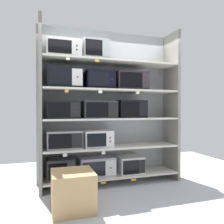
# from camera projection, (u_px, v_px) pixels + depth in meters

# --- Properties ---
(ground) EXTENTS (6.26, 6.00, 0.02)m
(ground) POSITION_uv_depth(u_px,v_px,m) (136.00, 209.00, 2.82)
(ground) COLOR #B2B7BC
(back_panel) EXTENTS (2.46, 0.04, 2.67)m
(back_panel) POSITION_uv_depth(u_px,v_px,m) (107.00, 105.00, 4.02)
(back_panel) COLOR #9EA3A8
(back_panel) RESTS_ON ground
(upright_left) EXTENTS (0.05, 0.51, 2.67)m
(upright_left) POSITION_uv_depth(u_px,v_px,m) (40.00, 105.00, 3.41)
(upright_left) COLOR gray
(upright_left) RESTS_ON ground
(upright_right) EXTENTS (0.05, 0.51, 2.67)m
(upright_right) POSITION_uv_depth(u_px,v_px,m) (171.00, 105.00, 4.11)
(upright_right) COLOR gray
(upright_right) RESTS_ON ground
(shelf_0) EXTENTS (2.26, 0.51, 0.03)m
(shelf_0) POSITION_uv_depth(u_px,v_px,m) (112.00, 175.00, 3.77)
(shelf_0) COLOR beige
(shelf_0) RESTS_ON ground
(microwave_0) EXTENTS (0.42, 0.35, 0.32)m
(microwave_0) POSITION_uv_depth(u_px,v_px,m) (61.00, 169.00, 3.50)
(microwave_0) COLOR #323338
(microwave_0) RESTS_ON shelf_0
(microwave_1) EXTENTS (0.58, 0.37, 0.31)m
(microwave_1) POSITION_uv_depth(u_px,v_px,m) (97.00, 166.00, 3.68)
(microwave_1) COLOR #A19BAF
(microwave_1) RESTS_ON shelf_0
(microwave_2) EXTENTS (0.42, 0.41, 0.28)m
(microwave_2) POSITION_uv_depth(u_px,v_px,m) (129.00, 164.00, 3.86)
(microwave_2) COLOR silver
(microwave_2) RESTS_ON shelf_0
(price_tag_0) EXTENTS (0.09, 0.00, 0.04)m
(price_tag_0) POSITION_uv_depth(u_px,v_px,m) (60.00, 187.00, 3.26)
(price_tag_0) COLOR white
(price_tag_1) EXTENTS (0.09, 0.00, 0.03)m
(price_tag_1) POSITION_uv_depth(u_px,v_px,m) (103.00, 183.00, 3.46)
(price_tag_1) COLOR orange
(price_tag_2) EXTENTS (0.08, 0.00, 0.04)m
(price_tag_2) POSITION_uv_depth(u_px,v_px,m) (134.00, 180.00, 3.61)
(price_tag_2) COLOR orange
(shelf_1) EXTENTS (2.26, 0.51, 0.03)m
(shelf_1) POSITION_uv_depth(u_px,v_px,m) (112.00, 147.00, 3.77)
(shelf_1) COLOR beige
(microwave_3) EXTENTS (0.55, 0.35, 0.28)m
(microwave_3) POSITION_uv_depth(u_px,v_px,m) (64.00, 140.00, 3.52)
(microwave_3) COLOR #9899A0
(microwave_3) RESTS_ON shelf_1
(microwave_4) EXTENTS (0.47, 0.37, 0.27)m
(microwave_4) POSITION_uv_depth(u_px,v_px,m) (98.00, 139.00, 3.68)
(microwave_4) COLOR silver
(microwave_4) RESTS_ON shelf_1
(price_tag_3) EXTENTS (0.06, 0.00, 0.04)m
(price_tag_3) POSITION_uv_depth(u_px,v_px,m) (65.00, 155.00, 3.27)
(price_tag_3) COLOR white
(price_tag_4) EXTENTS (0.05, 0.00, 0.05)m
(price_tag_4) POSITION_uv_depth(u_px,v_px,m) (103.00, 153.00, 3.45)
(price_tag_4) COLOR white
(shelf_2) EXTENTS (2.26, 0.51, 0.03)m
(shelf_2) POSITION_uv_depth(u_px,v_px,m) (112.00, 119.00, 3.76)
(shelf_2) COLOR beige
(microwave_5) EXTENTS (0.50, 0.39, 0.28)m
(microwave_5) POSITION_uv_depth(u_px,v_px,m) (63.00, 110.00, 3.51)
(microwave_5) COLOR black
(microwave_5) RESTS_ON shelf_2
(microwave_6) EXTENTS (0.55, 0.38, 0.28)m
(microwave_6) POSITION_uv_depth(u_px,v_px,m) (99.00, 110.00, 3.69)
(microwave_6) COLOR #2B3233
(microwave_6) RESTS_ON shelf_2
(microwave_7) EXTENTS (0.48, 0.34, 0.30)m
(microwave_7) POSITION_uv_depth(u_px,v_px,m) (131.00, 109.00, 3.86)
(microwave_7) COLOR black
(microwave_7) RESTS_ON shelf_2
(shelf_3) EXTENTS (2.26, 0.51, 0.03)m
(shelf_3) POSITION_uv_depth(u_px,v_px,m) (112.00, 91.00, 3.76)
(shelf_3) COLOR beige
(microwave_8) EXTENTS (0.54, 0.38, 0.32)m
(microwave_8) POSITION_uv_depth(u_px,v_px,m) (64.00, 78.00, 3.51)
(microwave_8) COLOR black
(microwave_8) RESTS_ON shelf_3
(microwave_9) EXTENTS (0.46, 0.44, 0.29)m
(microwave_9) POSITION_uv_depth(u_px,v_px,m) (99.00, 81.00, 3.68)
(microwave_9) COLOR black
(microwave_9) RESTS_ON shelf_3
(microwave_10) EXTENTS (0.56, 0.35, 0.32)m
(microwave_10) POSITION_uv_depth(u_px,v_px,m) (131.00, 81.00, 3.85)
(microwave_10) COLOR #30272C
(microwave_10) RESTS_ON shelf_3
(price_tag_5) EXTENTS (0.05, 0.00, 0.05)m
(price_tag_5) POSITION_uv_depth(u_px,v_px,m) (67.00, 91.00, 3.27)
(price_tag_5) COLOR orange
(price_tag_6) EXTENTS (0.06, 0.00, 0.05)m
(price_tag_6) POSITION_uv_depth(u_px,v_px,m) (100.00, 92.00, 3.43)
(price_tag_6) COLOR white
(price_tag_7) EXTENTS (0.06, 0.00, 0.05)m
(price_tag_7) POSITION_uv_depth(u_px,v_px,m) (138.00, 93.00, 3.62)
(price_tag_7) COLOR beige
(shelf_4) EXTENTS (2.26, 0.51, 0.03)m
(shelf_4) POSITION_uv_depth(u_px,v_px,m) (112.00, 63.00, 3.75)
(shelf_4) COLOR beige
(microwave_11) EXTENTS (0.53, 0.35, 0.28)m
(microwave_11) POSITION_uv_depth(u_px,v_px,m) (64.00, 49.00, 3.50)
(microwave_11) COLOR white
(microwave_11) RESTS_ON shelf_4
(microwave_12) EXTENTS (0.42, 0.38, 0.32)m
(microwave_12) POSITION_uv_depth(u_px,v_px,m) (95.00, 51.00, 3.66)
(microwave_12) COLOR #96A0A4
(microwave_12) RESTS_ON shelf_4
(price_tag_8) EXTENTS (0.05, 0.00, 0.04)m
(price_tag_8) POSITION_uv_depth(u_px,v_px,m) (68.00, 59.00, 3.27)
(price_tag_8) COLOR beige
(price_tag_9) EXTENTS (0.06, 0.00, 0.04)m
(price_tag_9) POSITION_uv_depth(u_px,v_px,m) (97.00, 60.00, 3.41)
(price_tag_9) COLOR orange
(shipping_carton) EXTENTS (0.51, 0.51, 0.48)m
(shipping_carton) POSITION_uv_depth(u_px,v_px,m) (73.00, 191.00, 2.76)
(shipping_carton) COLOR tan
(shipping_carton) RESTS_ON ground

